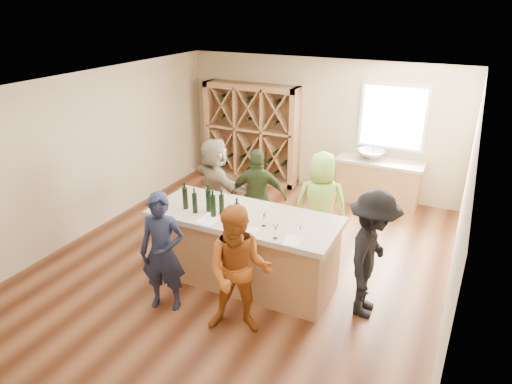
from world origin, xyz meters
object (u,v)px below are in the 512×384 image
at_px(person_near_right, 239,272).
at_px(wine_bottle_e, 222,205).
at_px(wine_bottle_b, 195,203).
at_px(wine_bottle_a, 185,198).
at_px(person_server, 371,255).
at_px(person_near_left, 163,253).
at_px(person_far_right, 321,204).
at_px(wine_bottle_c, 209,200).
at_px(wine_bottle_d, 213,206).
at_px(person_far_mid, 258,197).
at_px(sink, 371,155).
at_px(person_far_left, 216,185).
at_px(wine_rack, 251,133).
at_px(tasting_counter_base, 244,250).
at_px(wine_bottle_f, 237,214).

bearing_deg(person_near_right, wine_bottle_e, 110.60).
height_order(wine_bottle_b, wine_bottle_e, same).
bearing_deg(wine_bottle_a, person_server, 4.47).
distance_m(person_near_left, person_far_right, 2.68).
bearing_deg(wine_bottle_c, wine_bottle_d, -40.17).
bearing_deg(wine_bottle_d, person_near_left, -111.29).
bearing_deg(wine_bottle_b, person_far_mid, 77.05).
xyz_separation_m(wine_bottle_b, person_far_right, (1.39, 1.50, -0.37)).
distance_m(sink, person_near_left, 4.97).
distance_m(person_far_right, person_far_left, 1.95).
xyz_separation_m(person_far_right, person_far_left, (-1.95, 0.00, -0.01)).
bearing_deg(person_near_left, wine_bottle_e, 49.54).
bearing_deg(wine_rack, wine_bottle_e, -69.47).
bearing_deg(person_server, tasting_counter_base, 89.99).
xyz_separation_m(tasting_counter_base, person_far_mid, (-0.34, 1.15, 0.33)).
relative_size(person_near_left, person_server, 0.95).
xyz_separation_m(wine_rack, wine_bottle_b, (1.07, -3.97, 0.13)).
distance_m(wine_bottle_a, wine_bottle_e, 0.58).
height_order(wine_rack, wine_bottle_f, wine_rack).
distance_m(wine_rack, person_far_right, 3.49).
xyz_separation_m(wine_bottle_b, person_server, (2.47, 0.27, -0.35)).
bearing_deg(person_far_right, person_far_left, -19.98).
bearing_deg(wine_bottle_f, wine_bottle_b, 175.28).
bearing_deg(person_far_mid, wine_bottle_f, 84.54).
relative_size(sink, person_near_left, 0.33).
xyz_separation_m(wine_bottle_b, person_near_left, (-0.01, -0.78, -0.39)).
distance_m(tasting_counter_base, person_near_right, 1.17).
bearing_deg(person_far_left, person_near_left, 131.70).
distance_m(person_far_mid, person_far_right, 1.07).
height_order(wine_bottle_c, person_near_left, person_near_left).
distance_m(wine_bottle_e, person_near_right, 1.21).
bearing_deg(sink, wine_bottle_d, -108.92).
bearing_deg(person_far_left, sink, -104.18).
bearing_deg(wine_rack, wine_bottle_c, -72.40).
distance_m(wine_bottle_c, person_near_right, 1.38).
distance_m(wine_bottle_e, person_server, 2.13).
bearing_deg(wine_bottle_f, person_server, 10.56).
distance_m(person_server, wine_bottle_f, 1.83).
bearing_deg(person_near_right, sink, 64.55).
height_order(sink, person_far_mid, person_far_mid).
bearing_deg(person_server, wine_bottle_f, 99.65).
distance_m(person_near_right, person_far_left, 2.83).
distance_m(wine_rack, person_far_mid, 2.94).
distance_m(wine_rack, person_near_left, 4.88).
xyz_separation_m(wine_bottle_a, wine_bottle_c, (0.35, 0.08, 0.00)).
distance_m(wine_bottle_b, person_far_mid, 1.49).
xyz_separation_m(person_near_right, wine_bottle_f, (-0.40, 0.71, 0.38)).
relative_size(wine_bottle_b, person_near_right, 0.17).
bearing_deg(wine_bottle_f, person_near_right, -60.71).
bearing_deg(person_near_right, wine_bottle_c, 117.54).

